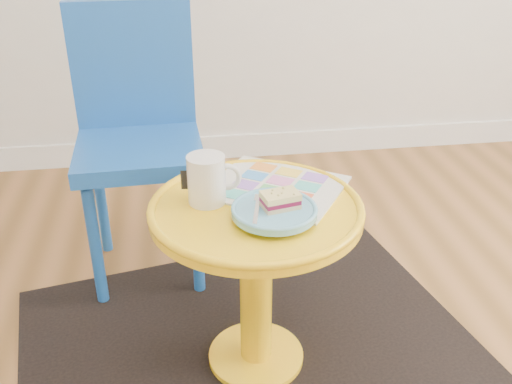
{
  "coord_description": "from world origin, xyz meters",
  "views": [
    {
      "loc": [
        -0.56,
        -0.67,
        1.2
      ],
      "look_at": [
        -0.38,
        0.55,
        0.55
      ],
      "focal_mm": 40.0,
      "sensor_mm": 36.0,
      "label": 1
    }
  ],
  "objects": [
    {
      "name": "rug",
      "position": [
        -0.38,
        0.55,
        0.0
      ],
      "size": [
        1.49,
        1.33,
        0.01
      ],
      "primitive_type": "cube",
      "rotation": [
        0.0,
        0.0,
        0.2
      ],
      "color": "black",
      "rests_on": "ground"
    },
    {
      "name": "room_walls",
      "position": [
        -0.99,
        0.99,
        0.06
      ],
      "size": [
        4.0,
        4.0,
        4.0
      ],
      "color": "silver",
      "rests_on": "ground"
    },
    {
      "name": "cake_slice",
      "position": [
        -0.33,
        0.49,
        0.55
      ],
      "size": [
        0.1,
        0.08,
        0.04
      ],
      "rotation": [
        0.0,
        0.0,
        0.22
      ],
      "color": "#D3BC8C",
      "rests_on": "plate"
    },
    {
      "name": "chair",
      "position": [
        -0.69,
        1.13,
        0.52
      ],
      "size": [
        0.41,
        0.42,
        0.9
      ],
      "rotation": [
        0.0,
        0.0,
        0.04
      ],
      "color": "#1A53A9",
      "rests_on": "ground"
    },
    {
      "name": "mug",
      "position": [
        -0.5,
        0.6,
        0.57
      ],
      "size": [
        0.14,
        0.09,
        0.12
      ],
      "rotation": [
        0.0,
        0.0,
        -0.1
      ],
      "color": "silver",
      "rests_on": "side_table"
    },
    {
      "name": "newspaper",
      "position": [
        -0.31,
        0.65,
        0.51
      ],
      "size": [
        0.43,
        0.42,
        0.01
      ],
      "primitive_type": "cube",
      "rotation": [
        0.0,
        0.0,
        -0.59
      ],
      "color": "silver",
      "rests_on": "side_table"
    },
    {
      "name": "plate",
      "position": [
        -0.35,
        0.49,
        0.53
      ],
      "size": [
        0.2,
        0.2,
        0.02
      ],
      "color": "#62ABD0",
      "rests_on": "newspaper"
    },
    {
      "name": "side_table",
      "position": [
        -0.38,
        0.55,
        0.36
      ],
      "size": [
        0.53,
        0.53,
        0.51
      ],
      "color": "yellow",
      "rests_on": "ground"
    },
    {
      "name": "fork",
      "position": [
        -0.39,
        0.49,
        0.54
      ],
      "size": [
        0.05,
        0.14,
        0.0
      ],
      "rotation": [
        0.0,
        0.0,
        -0.22
      ],
      "color": "silver",
      "rests_on": "plate"
    }
  ]
}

